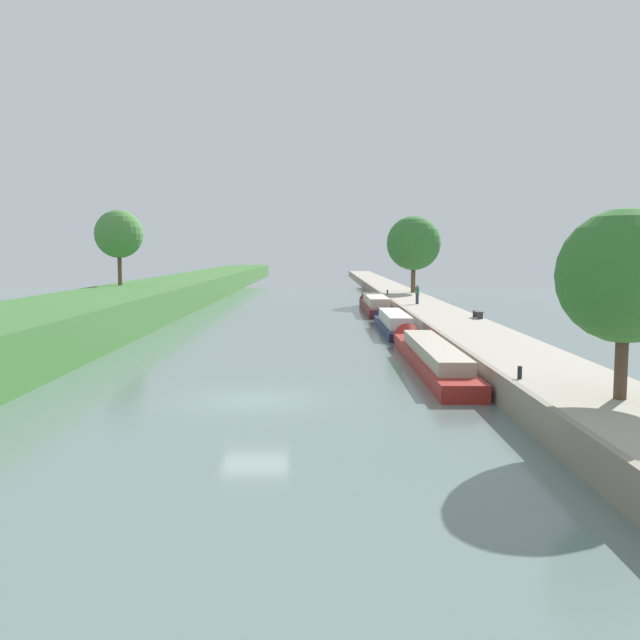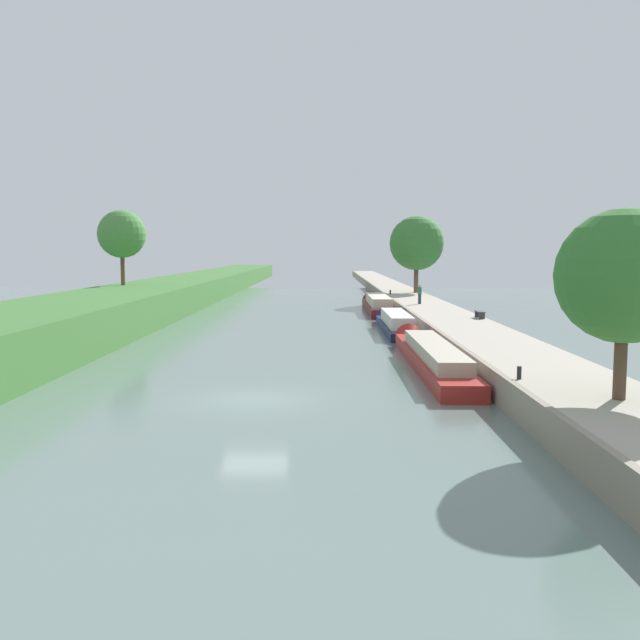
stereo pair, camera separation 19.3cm
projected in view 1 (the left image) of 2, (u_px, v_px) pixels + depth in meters
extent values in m
plane|color=slate|center=(257.00, 400.00, 26.05)|extent=(160.00, 160.00, 0.00)
cube|color=#A89E8E|center=(557.00, 385.00, 25.97)|extent=(4.30, 260.00, 1.14)
cube|color=gray|center=(496.00, 385.00, 25.97)|extent=(0.25, 260.00, 1.19)
cube|color=maroon|center=(433.00, 361.00, 33.13)|extent=(1.83, 15.93, 0.70)
cube|color=#B2A893|center=(436.00, 350.00, 32.27)|extent=(1.50, 11.15, 0.60)
cone|color=maroon|center=(410.00, 339.00, 41.61)|extent=(1.73, 1.10, 1.73)
cube|color=#141E42|center=(395.00, 328.00, 48.08)|extent=(1.81, 11.89, 0.59)
cube|color=silver|center=(396.00, 318.00, 47.42)|extent=(1.49, 8.32, 0.81)
cone|color=#141E42|center=(387.00, 319.00, 54.54)|extent=(1.72, 1.09, 1.72)
cube|color=maroon|center=(377.00, 308.00, 63.83)|extent=(2.11, 14.10, 0.77)
cube|color=beige|center=(378.00, 300.00, 63.05)|extent=(1.73, 9.87, 0.79)
cone|color=maroon|center=(371.00, 302.00, 71.48)|extent=(2.00, 1.27, 2.00)
cylinder|color=#4C3828|center=(624.00, 356.00, 20.77)|extent=(0.38, 0.38, 2.62)
sphere|color=#33702D|center=(627.00, 276.00, 20.53)|extent=(4.02, 4.02, 4.02)
cylinder|color=brown|center=(415.00, 275.00, 74.50)|extent=(0.49, 0.49, 3.71)
sphere|color=#387533|center=(415.00, 243.00, 74.16)|extent=(5.80, 5.80, 5.80)
cylinder|color=brown|center=(122.00, 266.00, 62.58)|extent=(0.38, 0.38, 3.44)
sphere|color=#47843D|center=(121.00, 234.00, 62.29)|extent=(4.32, 4.32, 4.32)
cylinder|color=#282D42|center=(419.00, 299.00, 58.43)|extent=(0.26, 0.26, 0.82)
cylinder|color=#286647|center=(419.00, 291.00, 58.36)|extent=(0.34, 0.34, 0.62)
sphere|color=tan|center=(419.00, 286.00, 58.32)|extent=(0.22, 0.22, 0.22)
cylinder|color=black|center=(522.00, 373.00, 24.15)|extent=(0.16, 0.16, 0.45)
cylinder|color=black|center=(389.00, 292.00, 71.57)|extent=(0.16, 0.16, 0.45)
cube|color=#333338|center=(482.00, 316.00, 45.52)|extent=(0.40, 0.08, 0.41)
cube|color=#333338|center=(478.00, 314.00, 46.71)|extent=(0.40, 0.08, 0.41)
cube|color=#38383D|center=(480.00, 312.00, 46.09)|extent=(0.44, 1.50, 0.06)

